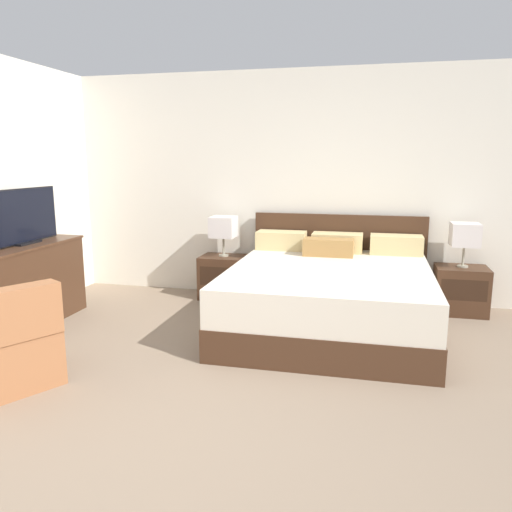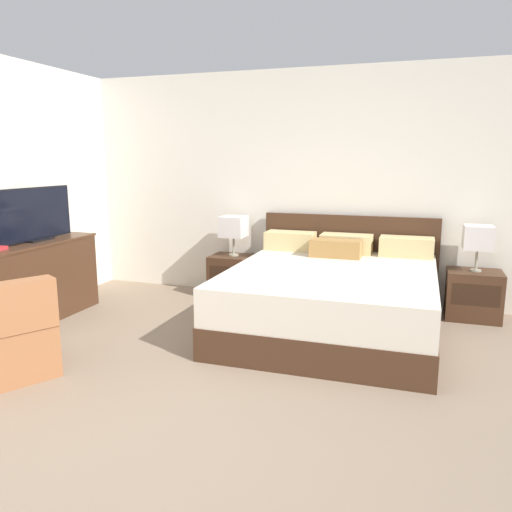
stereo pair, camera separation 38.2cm
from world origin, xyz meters
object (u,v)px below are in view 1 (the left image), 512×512
Objects in this scene: table_lamp_left at (223,227)px; dresser at (23,285)px; nightstand_right at (460,290)px; tv at (22,217)px; bed at (330,295)px; table_lamp_right at (465,235)px; nightstand_left at (224,277)px; armchair_by_window at (0,349)px.

dresser is (-1.60, -1.41, -0.42)m from table_lamp_left.
dresser is at bearing -161.38° from nightstand_right.
dresser is 1.42× the size of tv.
dresser is (-2.89, -0.62, 0.09)m from bed.
table_lamp_right is 0.33× the size of dresser.
nightstand_left is 1.14× the size of table_lamp_right.
armchair_by_window is (0.73, -1.20, -0.13)m from dresser.
bed reaches higher than table_lamp_right.
tv is at bearing -139.94° from nightstand_left.
table_lamp_right is 4.37m from armchair_by_window.
bed reaches higher than table_lamp_left.
bed is at bearing 10.79° from tv.
bed is at bearing -31.32° from table_lamp_left.
bed is 1.60m from table_lamp_left.
table_lamp_right is at bearing 18.63° from dresser.
table_lamp_left reaches higher than armchair_by_window.
nightstand_left is 0.54× the size of tv.
dresser is (-1.60, -1.41, 0.16)m from nightstand_left.
nightstand_right is 0.58m from table_lamp_right.
nightstand_right is at bearing 0.00° from nightstand_left.
tv reaches higher than table_lamp_right.
nightstand_left is at bearing 71.71° from armchair_by_window.
nightstand_right is 1.14× the size of table_lamp_left.
nightstand_left is 0.38× the size of dresser.
bed is 4.63× the size of table_lamp_left.
table_lamp_left and table_lamp_right have the same top height.
armchair_by_window is (-3.46, -2.61, -0.55)m from table_lamp_right.
nightstand_right is at bearing -90.00° from table_lamp_right.
bed is 4.63× the size of table_lamp_right.
tv is (-2.89, -0.55, 0.73)m from bed.
table_lamp_left reaches higher than nightstand_left.
tv is at bearing -139.91° from table_lamp_left.
nightstand_left is at bearing -179.97° from table_lamp_right.
dresser is at bearing -138.45° from table_lamp_left.
tv is 1.65m from armchair_by_window.
nightstand_left is at bearing 148.73° from bed.
nightstand_right is at bearing 18.62° from dresser.
nightstand_left is 0.56× the size of armchair_by_window.
tv is at bearing -169.21° from bed.
bed is 2.18× the size of tv.
dresser is (-4.19, -1.41, 0.16)m from nightstand_right.
bed is at bearing -31.27° from nightstand_left.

